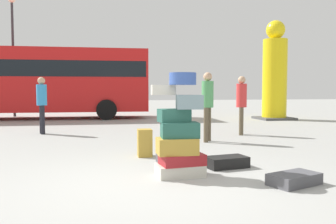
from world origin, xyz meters
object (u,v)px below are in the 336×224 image
object	(u,v)px
suitcase_charcoal_foreground_far	(294,179)
lamp_post	(13,38)
person_passerby_in_red	(42,100)
yellow_dummy_statue	(275,76)
person_bearded_onlooker	(242,100)
parked_bus	(30,79)
suitcase_tan_white_trunk	(145,143)
suitcase_black_upright_blue	(227,162)
person_tourist_with_camera	(208,100)
suitcase_tower	(179,135)
suitcase_charcoal_left_side	(174,158)

from	to	relation	value
suitcase_charcoal_foreground_far	lamp_post	world-z (taller)	lamp_post
person_passerby_in_red	yellow_dummy_statue	xyz separation A→B (m)	(9.39, 3.58, 0.94)
person_bearded_onlooker	parked_bus	bearing A→B (deg)	-110.11
suitcase_tan_white_trunk	suitcase_black_upright_blue	world-z (taller)	suitcase_tan_white_trunk
suitcase_tan_white_trunk	parked_bus	size ratio (longest dim) A/B	0.05
person_bearded_onlooker	person_tourist_with_camera	world-z (taller)	person_tourist_with_camera
suitcase_charcoal_foreground_far	person_bearded_onlooker	distance (m)	5.62
person_bearded_onlooker	suitcase_charcoal_foreground_far	bearing A→B (deg)	10.22
parked_bus	suitcase_tower	bearing A→B (deg)	-68.56
suitcase_charcoal_left_side	parked_bus	xyz separation A→B (m)	(-4.41, 10.83, 1.75)
person_bearded_onlooker	lamp_post	bearing A→B (deg)	-111.93
suitcase_tan_white_trunk	yellow_dummy_statue	distance (m)	10.48
suitcase_tower	person_passerby_in_red	distance (m)	6.54
suitcase_black_upright_blue	person_tourist_with_camera	world-z (taller)	person_tourist_with_camera
suitcase_tower	yellow_dummy_statue	xyz separation A→B (m)	(6.52, 9.44, 1.32)
yellow_dummy_statue	suitcase_black_upright_blue	bearing A→B (deg)	-121.81
parked_bus	lamp_post	distance (m)	2.80
suitcase_black_upright_blue	lamp_post	world-z (taller)	lamp_post
lamp_post	suitcase_black_upright_blue	bearing A→B (deg)	-64.39
person_passerby_in_red	yellow_dummy_statue	world-z (taller)	yellow_dummy_statue
suitcase_tan_white_trunk	lamp_post	xyz separation A→B (m)	(-5.00, 11.76, 3.60)
person_passerby_in_red	suitcase_tan_white_trunk	bearing A→B (deg)	14.03
suitcase_charcoal_left_side	parked_bus	size ratio (longest dim) A/B	0.06
suitcase_charcoal_foreground_far	suitcase_black_upright_blue	size ratio (longest dim) A/B	1.04
lamp_post	person_tourist_with_camera	bearing A→B (deg)	-55.88
suitcase_charcoal_left_side	person_passerby_in_red	size ratio (longest dim) A/B	0.35
suitcase_black_upright_blue	person_tourist_with_camera	size ratio (longest dim) A/B	0.39
suitcase_black_upright_blue	person_passerby_in_red	bearing A→B (deg)	114.99
parked_bus	suitcase_tan_white_trunk	bearing A→B (deg)	-67.13
person_tourist_with_camera	person_passerby_in_red	xyz separation A→B (m)	(-4.38, 2.48, -0.04)
person_tourist_with_camera	lamp_post	world-z (taller)	lamp_post
suitcase_tower	person_passerby_in_red	bearing A→B (deg)	116.16
suitcase_charcoal_foreground_far	person_passerby_in_red	distance (m)	8.01
suitcase_charcoal_foreground_far	yellow_dummy_statue	bearing A→B (deg)	43.16
suitcase_charcoal_left_side	suitcase_black_upright_blue	size ratio (longest dim) A/B	0.86
suitcase_charcoal_foreground_far	suitcase_charcoal_left_side	size ratio (longest dim) A/B	1.21
person_passerby_in_red	parked_bus	distance (m)	6.19
person_passerby_in_red	suitcase_black_upright_blue	bearing A→B (deg)	17.49
parked_bus	person_bearded_onlooker	bearing A→B (deg)	-43.90
person_tourist_with_camera	lamp_post	distance (m)	12.48
parked_bus	lamp_post	world-z (taller)	lamp_post
person_bearded_onlooker	person_passerby_in_red	bearing A→B (deg)	-77.55
suitcase_charcoal_left_side	person_passerby_in_red	xyz separation A→B (m)	(-3.01, 4.86, 0.94)
suitcase_tan_white_trunk	suitcase_charcoal_left_side	bearing A→B (deg)	-55.87
person_tourist_with_camera	yellow_dummy_statue	world-z (taller)	yellow_dummy_statue
suitcase_tan_white_trunk	suitcase_black_upright_blue	distance (m)	1.78
suitcase_charcoal_left_side	suitcase_charcoal_foreground_far	bearing A→B (deg)	-55.93
person_passerby_in_red	yellow_dummy_statue	distance (m)	10.10
person_passerby_in_red	yellow_dummy_statue	bearing A→B (deg)	93.40
suitcase_black_upright_blue	person_passerby_in_red	size ratio (longest dim) A/B	0.41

